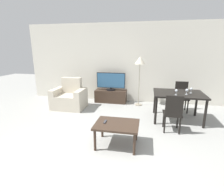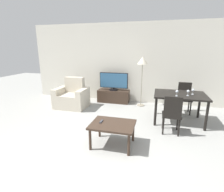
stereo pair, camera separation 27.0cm
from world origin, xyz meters
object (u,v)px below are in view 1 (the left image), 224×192
coffee_table (117,126)px  remote_primary (105,122)px  tv (111,81)px  floor_lamp (140,63)px  dining_table (178,96)px  tv_stand (111,96)px  wine_glass_right (191,89)px  armchair (70,98)px  wine_glass_center (176,91)px  dining_chair_far (181,95)px  dining_chair_near (173,112)px  wine_glass_left (187,91)px

coffee_table → remote_primary: 0.25m
tv → floor_lamp: size_ratio=0.62×
coffee_table → dining_table: 2.09m
tv_stand → coffee_table: 2.90m
wine_glass_right → dining_table: bearing=-175.3°
remote_primary → wine_glass_right: wine_glass_right is taller
armchair → wine_glass_center: (3.12, -0.59, 0.52)m
dining_table → floor_lamp: size_ratio=0.78×
dining_chair_far → floor_lamp: size_ratio=0.55×
remote_primary → dining_chair_far: bearing=52.3°
dining_table → remote_primary: (-1.58, -1.56, -0.19)m
dining_chair_near → wine_glass_left: bearing=59.4°
tv → wine_glass_right: (2.35, -1.20, 0.10)m
tv → dining_table: tv is taller
tv_stand → floor_lamp: 1.54m
tv_stand → coffee_table: (0.71, -2.80, 0.18)m
armchair → remote_primary: size_ratio=6.60×
remote_primary → wine_glass_right: bearing=40.0°
tv_stand → dining_chair_near: dining_chair_near is taller
coffee_table → dining_table: size_ratio=0.67×
dining_chair_far → dining_chair_near: bearing=-105.7°
armchair → tv_stand: bearing=36.9°
floor_lamp → wine_glass_center: (0.97, -1.31, -0.56)m
coffee_table → remote_primary: remote_primary is taller
tv_stand → wine_glass_left: size_ratio=7.52×
dining_chair_near → wine_glass_center: (0.12, 0.54, 0.36)m
armchair → wine_glass_left: size_ratio=6.78×
dining_table → tv_stand: bearing=149.2°
dining_chair_far → wine_glass_right: (0.08, -0.76, 0.36)m
armchair → wine_glass_right: 3.57m
coffee_table → wine_glass_right: bearing=44.3°
dining_chair_near → remote_primary: bearing=-150.4°
tv → dining_chair_near: (1.83, -2.00, -0.25)m
armchair → dining_chair_near: armchair is taller
dining_chair_far → floor_lamp: floor_lamp is taller
armchair → remote_primary: 2.51m
dining_chair_near → dining_chair_far: bearing=74.3°
remote_primary → wine_glass_left: size_ratio=1.03×
floor_lamp → armchair: bearing=-161.5°
floor_lamp → wine_glass_right: floor_lamp is taller
tv_stand → wine_glass_center: wine_glass_center is taller
tv_stand → wine_glass_left: bearing=-31.7°
dining_chair_far → wine_glass_center: size_ratio=6.08×
tv → remote_primary: (0.47, -2.78, -0.28)m
dining_table → dining_chair_far: 0.83m
armchair → remote_primary: armchair is taller
dining_table → remote_primary: 2.23m
remote_primary → wine_glass_center: wine_glass_center is taller
dining_table → floor_lamp: bearing=135.1°
floor_lamp → coffee_table: bearing=-95.9°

